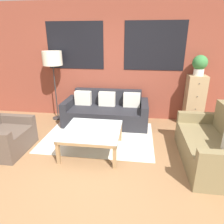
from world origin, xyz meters
TOP-DOWN VIEW (x-y plane):
  - ground_plane at (0.00, 0.00)m, footprint 16.00×16.00m
  - wall_back_brick at (0.00, 2.44)m, footprint 8.40×0.09m
  - rug at (-0.16, 1.21)m, footprint 2.27×1.68m
  - couch_dark at (-0.13, 1.95)m, footprint 1.99×0.88m
  - settee_vintage at (1.88, 0.53)m, footprint 0.80×1.59m
  - armchair_corner at (-1.80, 0.42)m, footprint 0.80×0.90m
  - coffee_table at (-0.16, 0.62)m, footprint 1.01×1.01m
  - floor_lamp at (-1.42, 2.07)m, footprint 0.46×0.46m
  - drawer_cabinet at (1.95, 2.18)m, footprint 0.41×0.38m
  - potted_plant at (1.95, 2.18)m, footprint 0.33×0.33m

SIDE VIEW (x-z plane):
  - ground_plane at x=0.00m, z-range 0.00..0.00m
  - rug at x=-0.16m, z-range 0.00..0.00m
  - armchair_corner at x=-1.80m, z-range -0.14..0.70m
  - couch_dark at x=-0.13m, z-range -0.10..0.68m
  - settee_vintage at x=1.88m, z-range -0.15..0.77m
  - coffee_table at x=-0.16m, z-range 0.16..0.60m
  - drawer_cabinet at x=1.95m, z-range 0.00..1.18m
  - wall_back_brick at x=0.00m, z-range 0.01..2.81m
  - potted_plant at x=1.95m, z-range 1.21..1.66m
  - floor_lamp at x=-1.42m, z-range 0.64..2.33m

